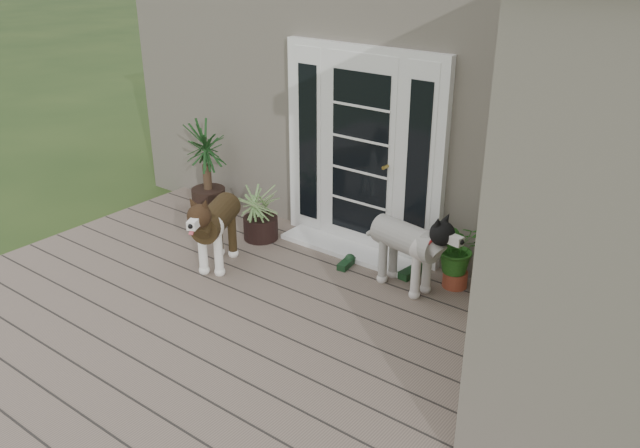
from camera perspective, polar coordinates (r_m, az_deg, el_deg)
The scene contains 14 objects.
deck at distance 5.72m, azimuth -7.57°, elevation -10.52°, with size 6.20×4.60×0.12m, color #6B5B4C.
house_main at distance 8.44m, azimuth 12.88°, elevation 11.54°, with size 7.40×4.00×3.10m, color #665E54.
door_unit at distance 6.88m, azimuth 3.67°, elevation 6.27°, with size 1.90×0.14×2.15m, color white.
door_step at distance 7.12m, azimuth 2.54°, elevation -2.20°, with size 1.60×0.40×0.05m, color white.
brindle_dog at distance 6.76m, azimuth -8.87°, elevation -0.56°, with size 0.40×0.93×0.77m, color #3F2E16, non-canonical shape.
white_dog at distance 6.32m, azimuth 7.39°, elevation -2.37°, with size 0.39×0.91×0.76m, color silver, non-canonical shape.
spider_plant at distance 7.32m, azimuth -5.19°, elevation 1.19°, with size 0.64×0.64×0.68m, color #7D9D61, non-canonical shape.
yucca at distance 8.08m, azimuth -9.76°, elevation 4.86°, with size 0.78×0.78×1.12m, color black, non-canonical shape.
herb_a at distance 6.44m, azimuth 11.73°, elevation -2.87°, with size 0.48×0.48×0.62m, color #205317.
herb_b at distance 6.01m, azimuth 15.24°, elevation -5.55°, with size 0.38×0.38×0.57m, color #1A5B1D.
herb_c at distance 6.15m, azimuth 21.04°, elevation -6.16°, with size 0.31×0.31×0.48m, color #1E651C.
sapling at distance 5.36m, azimuth 19.47°, elevation -2.19°, with size 0.54×0.54×1.84m, color #18541D, non-canonical shape.
clog_left at distance 6.79m, azimuth 2.28°, elevation -3.37°, with size 0.13×0.29×0.09m, color #143219, non-canonical shape.
clog_right at distance 6.68m, azimuth 7.87°, elevation -4.06°, with size 0.15×0.33×0.10m, color #143318, non-canonical shape.
Camera 1 is at (3.43, -2.86, 3.28)m, focal length 37.10 mm.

